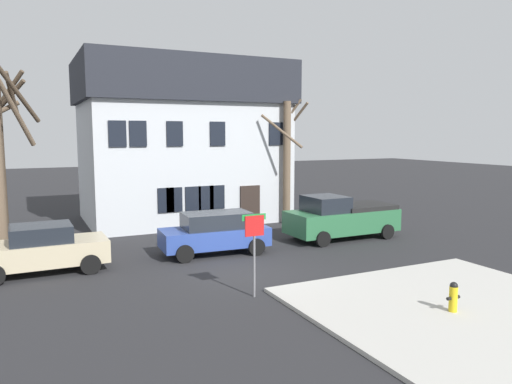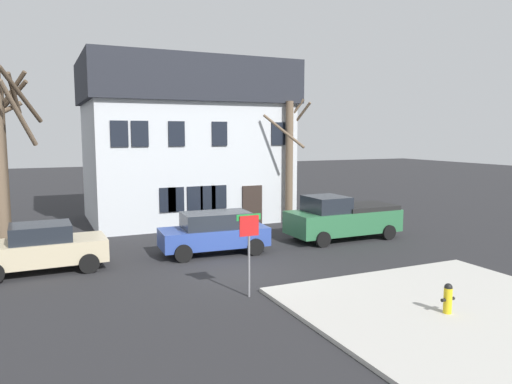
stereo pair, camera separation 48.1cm
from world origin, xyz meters
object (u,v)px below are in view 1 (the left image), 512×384
at_px(tree_bare_far, 286,157).
at_px(car_blue_wagon, 215,232).
at_px(bicycle_leaning, 36,247).
at_px(street_sign_pole, 254,239).
at_px(fire_hydrant, 453,296).
at_px(building_main, 182,140).
at_px(tree_bare_mid, 1,158).
at_px(pickup_truck_green, 341,217).
at_px(car_beige_sedan, 42,249).

bearing_deg(tree_bare_far, car_blue_wagon, -141.25).
bearing_deg(car_blue_wagon, tree_bare_far, 38.75).
bearing_deg(bicycle_leaning, street_sign_pole, -55.06).
bearing_deg(fire_hydrant, bicycle_leaning, 129.70).
relative_size(street_sign_pole, bicycle_leaning, 1.48).
relative_size(building_main, fire_hydrant, 13.69).
xyz_separation_m(tree_bare_mid, pickup_truck_green, (13.85, -4.00, -2.84)).
height_order(building_main, car_beige_sedan, building_main).
relative_size(tree_bare_mid, bicycle_leaning, 4.40).
xyz_separation_m(tree_bare_far, car_blue_wagon, (-5.87, -4.71, -2.68)).
xyz_separation_m(car_blue_wagon, pickup_truck_green, (6.25, 0.19, 0.10)).
relative_size(tree_bare_mid, pickup_truck_green, 1.42).
height_order(tree_bare_mid, street_sign_pole, tree_bare_mid).
bearing_deg(car_beige_sedan, fire_hydrant, -43.42).
bearing_deg(street_sign_pole, bicycle_leaning, 124.94).
bearing_deg(street_sign_pole, car_beige_sedan, 135.35).
bearing_deg(pickup_truck_green, bicycle_leaning, 168.67).
height_order(tree_bare_far, bicycle_leaning, tree_bare_far).
relative_size(tree_bare_mid, car_blue_wagon, 1.69).
height_order(car_beige_sedan, street_sign_pole, street_sign_pole).
distance_m(tree_bare_mid, fire_hydrant, 17.39).
height_order(building_main, tree_bare_mid, building_main).
xyz_separation_m(car_blue_wagon, street_sign_pole, (-0.83, -5.36, 0.87)).
relative_size(car_beige_sedan, car_blue_wagon, 1.00).
distance_m(tree_bare_far, fire_hydrant, 14.27).
bearing_deg(building_main, tree_bare_far, -39.94).
distance_m(tree_bare_mid, street_sign_pole, 11.89).
relative_size(tree_bare_far, car_blue_wagon, 1.53).
bearing_deg(street_sign_pole, pickup_truck_green, 38.09).
bearing_deg(pickup_truck_green, tree_bare_far, 94.90).
bearing_deg(building_main, car_beige_sedan, -132.44).
bearing_deg(tree_bare_far, street_sign_pole, -123.63).
xyz_separation_m(pickup_truck_green, street_sign_pole, (-7.08, -5.55, 0.77)).
bearing_deg(fire_hydrant, street_sign_pole, 138.33).
relative_size(building_main, car_beige_sedan, 2.53).
height_order(fire_hydrant, bicycle_leaning, bicycle_leaning).
bearing_deg(street_sign_pole, car_blue_wagon, 81.21).
xyz_separation_m(car_blue_wagon, fire_hydrant, (3.25, -8.99, -0.34)).
xyz_separation_m(tree_bare_far, pickup_truck_green, (0.39, -4.51, -2.58)).
bearing_deg(pickup_truck_green, building_main, 120.65).
height_order(street_sign_pole, bicycle_leaning, street_sign_pole).
bearing_deg(building_main, tree_bare_mid, -154.19).
bearing_deg(pickup_truck_green, street_sign_pole, -141.91).
height_order(building_main, fire_hydrant, building_main).
height_order(car_beige_sedan, bicycle_leaning, car_beige_sedan).
height_order(pickup_truck_green, bicycle_leaning, pickup_truck_green).
xyz_separation_m(building_main, bicycle_leaning, (-7.82, -5.76, -4.08)).
height_order(car_blue_wagon, bicycle_leaning, car_blue_wagon).
bearing_deg(fire_hydrant, tree_bare_far, 79.20).
distance_m(building_main, fire_hydrant, 18.04).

